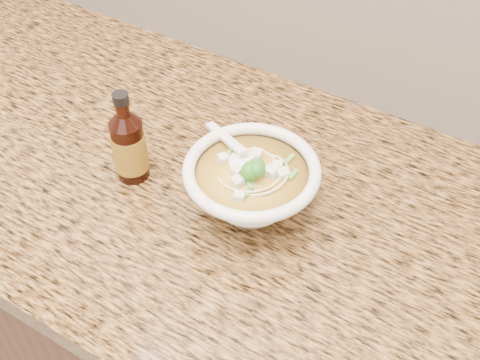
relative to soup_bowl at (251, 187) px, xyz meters
The scene contains 4 objects.
cabinet 0.53m from the soup_bowl, 168.99° to the left, with size 4.00×0.65×0.86m, color #371F10.
counter_slab 0.14m from the soup_bowl, 168.99° to the left, with size 4.00×0.68×0.04m, color olive.
soup_bowl is the anchor object (origin of this frame).
hot_sauce_bottle 0.21m from the soup_bowl, behind, with size 0.06×0.06×0.16m.
Camera 1 is at (0.43, 1.11, 1.60)m, focal length 45.00 mm.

